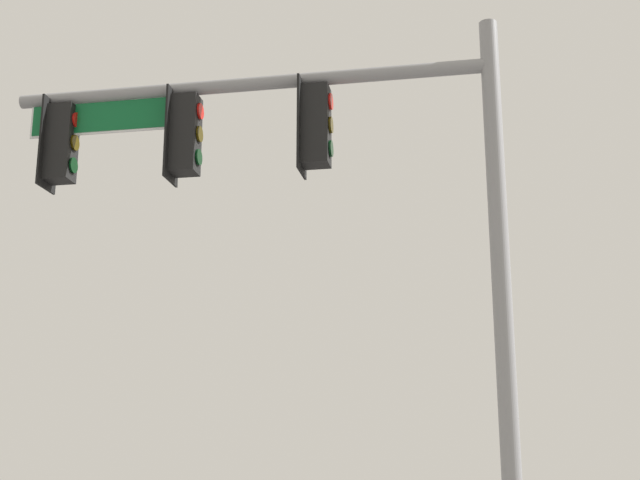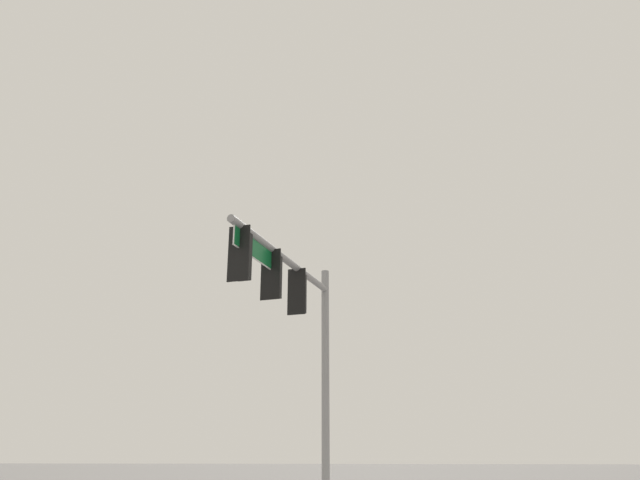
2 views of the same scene
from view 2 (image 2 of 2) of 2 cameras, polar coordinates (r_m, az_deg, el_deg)
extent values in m
cylinder|color=gray|center=(19.07, 0.50, -13.55)|extent=(0.23, 0.23, 7.38)
cylinder|color=gray|center=(16.69, -3.11, -1.84)|extent=(6.46, 1.24, 0.19)
cube|color=black|center=(17.21, -2.16, -4.72)|extent=(0.11, 0.52, 1.30)
cube|color=black|center=(17.38, -1.94, -4.87)|extent=(0.41, 0.37, 1.10)
cylinder|color=black|center=(17.54, -1.91, -2.94)|extent=(0.04, 0.04, 0.12)
cylinder|color=red|center=(17.64, -1.69, -3.98)|extent=(0.07, 0.22, 0.22)
cylinder|color=#392D05|center=(17.56, -1.70, -5.02)|extent=(0.07, 0.22, 0.22)
cylinder|color=black|center=(17.48, -1.71, -6.07)|extent=(0.07, 0.22, 0.22)
cube|color=black|center=(15.61, -4.54, -3.14)|extent=(0.11, 0.52, 1.30)
cube|color=black|center=(15.78, -4.27, -3.32)|extent=(0.41, 0.37, 1.10)
cylinder|color=black|center=(15.95, -4.22, -1.21)|extent=(0.04, 0.04, 0.12)
cylinder|color=red|center=(16.05, -3.96, -2.37)|extent=(0.07, 0.22, 0.22)
cylinder|color=#392D05|center=(15.95, -3.99, -3.51)|extent=(0.07, 0.22, 0.22)
cylinder|color=black|center=(15.87, -4.01, -4.65)|extent=(0.07, 0.22, 0.22)
cube|color=black|center=(14.06, -7.45, -1.20)|extent=(0.11, 0.52, 1.30)
cube|color=black|center=(14.22, -7.11, -1.42)|extent=(0.41, 0.37, 1.10)
cylinder|color=black|center=(14.42, -7.01, 0.88)|extent=(0.04, 0.04, 0.12)
cylinder|color=red|center=(14.50, -6.71, -0.41)|extent=(0.07, 0.22, 0.22)
cylinder|color=#392D05|center=(14.39, -6.76, -1.66)|extent=(0.07, 0.22, 0.22)
cylinder|color=black|center=(14.30, -6.82, -2.92)|extent=(0.07, 0.22, 0.22)
cube|color=#0F602D|center=(14.84, -6.06, -0.79)|extent=(2.07, 0.38, 0.43)
cube|color=white|center=(14.84, -6.06, -0.79)|extent=(2.12, 0.37, 0.49)
camera|label=1|loc=(18.34, 35.48, -16.18)|focal=50.00mm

